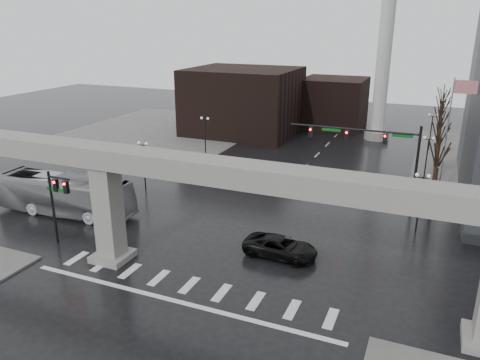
{
  "coord_description": "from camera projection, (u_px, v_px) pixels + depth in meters",
  "views": [
    {
      "loc": [
        13.84,
        -24.95,
        16.86
      ],
      "look_at": [
        -0.26,
        8.36,
        4.5
      ],
      "focal_mm": 35.0,
      "sensor_mm": 36.0,
      "label": 1
    }
  ],
  "objects": [
    {
      "name": "building_far_left",
      "position": [
        243.0,
        101.0,
        72.45
      ],
      "size": [
        16.0,
        14.0,
        10.0
      ],
      "primitive_type": "cube",
      "color": "black",
      "rests_on": "ground"
    },
    {
      "name": "lamp_right_1",
      "position": [
        427.0,
        151.0,
        50.6
      ],
      "size": [
        1.22,
        0.32,
        5.11
      ],
      "color": "black",
      "rests_on": "ground"
    },
    {
      "name": "tree_right_1",
      "position": [
        437.0,
        162.0,
        48.69
      ],
      "size": [
        1.09,
        1.61,
        7.67
      ],
      "color": "black",
      "rests_on": "ground"
    },
    {
      "name": "pickup_truck",
      "position": [
        280.0,
        247.0,
        35.02
      ],
      "size": [
        5.65,
        2.76,
        1.55
      ],
      "primitive_type": "imported",
      "rotation": [
        0.0,
        0.0,
        1.54
      ],
      "color": "black",
      "rests_on": "ground"
    },
    {
      "name": "tree_right_0",
      "position": [
        434.0,
        187.0,
        41.74
      ],
      "size": [
        1.09,
        1.58,
        7.5
      ],
      "color": "black",
      "rests_on": "ground"
    },
    {
      "name": "lamp_left_1",
      "position": [
        205.0,
        130.0,
        60.56
      ],
      "size": [
        1.22,
        0.32,
        5.11
      ],
      "color": "black",
      "rests_on": "ground"
    },
    {
      "name": "sidewalk_nw",
      "position": [
        158.0,
        134.0,
        73.24
      ],
      "size": [
        28.0,
        36.0,
        0.15
      ],
      "primitive_type": "cube",
      "color": "slate",
      "rests_on": "ground"
    },
    {
      "name": "tree_right_2",
      "position": [
        438.0,
        144.0,
        55.64
      ],
      "size": [
        1.1,
        1.63,
        7.85
      ],
      "color": "black",
      "rests_on": "ground"
    },
    {
      "name": "smokestack",
      "position": [
        385.0,
        47.0,
        65.85
      ],
      "size": [
        3.6,
        3.6,
        30.0
      ],
      "color": "beige",
      "rests_on": "ground"
    },
    {
      "name": "tree_right_4",
      "position": [
        440.0,
        118.0,
        69.54
      ],
      "size": [
        1.12,
        1.69,
        8.19
      ],
      "color": "black",
      "rests_on": "ground"
    },
    {
      "name": "signal_mast_arm",
      "position": [
        375.0,
        146.0,
        43.48
      ],
      "size": [
        12.12,
        0.43,
        8.0
      ],
      "color": "black",
      "rests_on": "ground"
    },
    {
      "name": "tree_right_3",
      "position": [
        439.0,
        130.0,
        62.59
      ],
      "size": [
        1.11,
        1.66,
        8.02
      ],
      "color": "black",
      "rests_on": "ground"
    },
    {
      "name": "lamp_right_0",
      "position": [
        421.0,
        192.0,
        38.4
      ],
      "size": [
        1.22,
        0.32,
        5.11
      ],
      "color": "black",
      "rests_on": "ground"
    },
    {
      "name": "elevated_guideway",
      "position": [
        211.0,
        187.0,
        29.61
      ],
      "size": [
        48.0,
        2.6,
        8.7
      ],
      "color": "gray",
      "rests_on": "ground"
    },
    {
      "name": "building_far_mid",
      "position": [
        333.0,
        103.0,
        77.06
      ],
      "size": [
        10.0,
        10.0,
        8.0
      ],
      "primitive_type": "cube",
      "color": "black",
      "rests_on": "ground"
    },
    {
      "name": "city_bus",
      "position": [
        64.0,
        194.0,
        42.56
      ],
      "size": [
        13.56,
        3.91,
        3.73
      ],
      "primitive_type": "imported",
      "rotation": [
        0.0,
        0.0,
        1.63
      ],
      "color": "#9A9A9E",
      "rests_on": "ground"
    },
    {
      "name": "lamp_left_0",
      "position": [
        144.0,
        157.0,
        48.36
      ],
      "size": [
        1.22,
        0.32,
        5.11
      ],
      "color": "black",
      "rests_on": "ground"
    },
    {
      "name": "flagpole_assembly",
      "position": [
        451.0,
        127.0,
        43.39
      ],
      "size": [
        2.06,
        0.12,
        12.0
      ],
      "color": "silver",
      "rests_on": "ground"
    },
    {
      "name": "lamp_right_2",
      "position": [
        432.0,
        126.0,
        62.8
      ],
      "size": [
        1.22,
        0.32,
        5.11
      ],
      "color": "black",
      "rests_on": "ground"
    },
    {
      "name": "signal_left_pole",
      "position": [
        57.0,
        196.0,
        35.94
      ],
      "size": [
        2.3,
        0.3,
        6.0
      ],
      "color": "black",
      "rests_on": "ground"
    },
    {
      "name": "lamp_left_2",
      "position": [
        246.0,
        111.0,
        72.76
      ],
      "size": [
        1.22,
        0.32,
        5.11
      ],
      "color": "black",
      "rests_on": "ground"
    },
    {
      "name": "ground",
      "position": [
        196.0,
        278.0,
        32.3
      ],
      "size": [
        160.0,
        160.0,
        0.0
      ],
      "primitive_type": "plane",
      "color": "black",
      "rests_on": "ground"
    }
  ]
}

